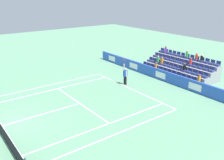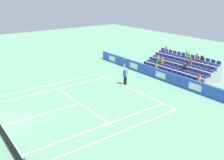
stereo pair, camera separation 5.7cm
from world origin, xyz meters
name	(u,v)px [view 1 (the left image)]	position (x,y,z in m)	size (l,w,h in m)	color
line_baseline	(130,89)	(0.00, -11.89, 0.00)	(10.97, 0.10, 0.01)	white
line_service	(80,103)	(0.00, -6.40, 0.00)	(8.23, 0.10, 0.01)	white
line_centre_service	(42,114)	(0.00, -3.20, 0.00)	(0.10, 6.40, 0.01)	white
line_singles_sideline_left	(54,90)	(4.12, -5.95, 0.00)	(0.10, 11.89, 0.01)	white
line_singles_sideline_right	(104,125)	(-4.12, -5.95, 0.00)	(0.10, 11.89, 0.01)	white
line_doubles_sideline_left	(48,85)	(5.49, -5.95, 0.00)	(0.10, 11.89, 0.01)	white
line_doubles_sideline_right	(116,134)	(-5.49, -5.95, 0.00)	(0.10, 11.89, 0.01)	white
line_centre_mark	(130,89)	(0.00, -11.79, 0.00)	(0.10, 0.20, 0.01)	white
sponsor_barrier	(161,75)	(0.00, -16.05, 0.55)	(20.94, 0.22, 1.09)	blue
tennis_player	(125,75)	(1.07, -12.11, 0.99)	(0.53, 0.37, 2.85)	black
stadium_stand	(180,69)	(0.00, -18.99, 0.68)	(8.06, 3.80, 2.61)	gray
loose_tennis_ball	(49,128)	(-2.20, -2.78, 0.03)	(0.07, 0.07, 0.07)	#D1E533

